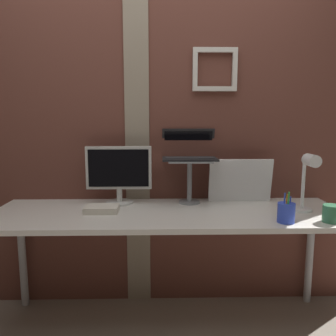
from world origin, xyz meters
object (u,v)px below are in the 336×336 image
object	(u,v)px
laptop	(189,151)
pen_cup	(286,213)
desk_lamp	(308,177)
monitor	(119,171)
whiteboard_panel	(240,181)
coffee_mug	(332,214)

from	to	relation	value
laptop	pen_cup	world-z (taller)	laptop
desk_lamp	pen_cup	distance (m)	0.30
monitor	desk_lamp	size ratio (longest dim) A/B	1.20
monitor	whiteboard_panel	distance (m)	0.81
laptop	desk_lamp	distance (m)	0.75
monitor	coffee_mug	world-z (taller)	monitor
desk_lamp	coffee_mug	size ratio (longest dim) A/B	2.65
monitor	pen_cup	distance (m)	1.05
whiteboard_panel	pen_cup	distance (m)	0.48
pen_cup	monitor	bearing A→B (deg)	155.66
desk_lamp	coffee_mug	xyz separation A→B (m)	(0.07, -0.17, -0.17)
laptop	desk_lamp	size ratio (longest dim) A/B	1.00
monitor	pen_cup	world-z (taller)	monitor
pen_cup	coffee_mug	bearing A→B (deg)	0.07
whiteboard_panel	desk_lamp	world-z (taller)	desk_lamp
coffee_mug	whiteboard_panel	bearing A→B (deg)	131.09
desk_lamp	coffee_mug	bearing A→B (deg)	-68.02
laptop	whiteboard_panel	bearing A→B (deg)	-7.03
monitor	whiteboard_panel	bearing A→B (deg)	1.72
pen_cup	coffee_mug	size ratio (longest dim) A/B	1.29
laptop	whiteboard_panel	world-z (taller)	laptop
desk_lamp	pen_cup	bearing A→B (deg)	-136.80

